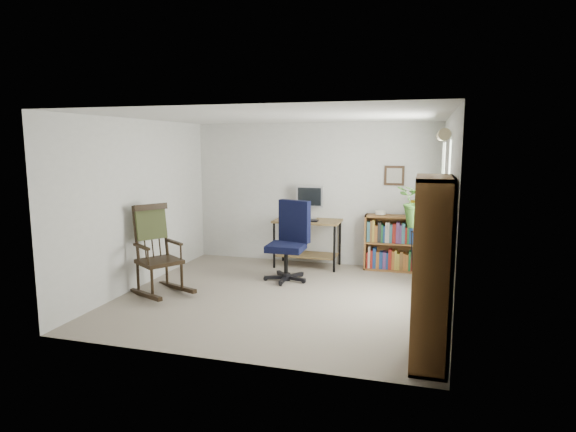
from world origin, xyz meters
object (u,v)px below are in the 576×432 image
(desk, at_px, (307,243))
(rocking_chair, at_px, (159,249))
(tall_bookshelf, at_px, (431,272))
(office_chair, at_px, (286,241))
(low_bookshelf, at_px, (391,243))

(desk, xyz_separation_m, rocking_chair, (-1.60, -2.02, 0.23))
(desk, height_order, tall_bookshelf, tall_bookshelf)
(office_chair, height_order, rocking_chair, rocking_chair)
(low_bookshelf, bearing_deg, desk, -175.02)
(desk, height_order, office_chair, office_chair)
(rocking_chair, bearing_deg, desk, -4.71)
(office_chair, height_order, tall_bookshelf, tall_bookshelf)
(office_chair, bearing_deg, rocking_chair, -127.51)
(low_bookshelf, height_order, tall_bookshelf, tall_bookshelf)
(desk, relative_size, rocking_chair, 0.88)
(rocking_chair, xyz_separation_m, low_bookshelf, (2.98, 2.14, -0.17))
(rocking_chair, bearing_deg, tall_bookshelf, -74.46)
(office_chair, xyz_separation_m, tall_bookshelf, (2.06, -2.27, 0.27))
(office_chair, height_order, low_bookshelf, office_chair)
(low_bookshelf, bearing_deg, office_chair, -145.12)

